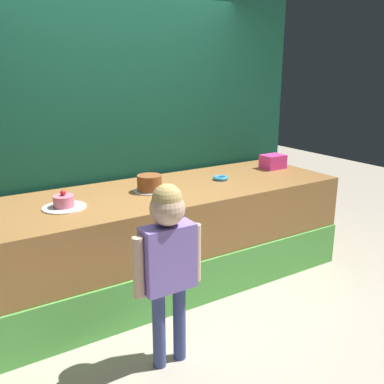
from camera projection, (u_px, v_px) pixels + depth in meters
ground_plane at (183, 310)px, 3.41m from camera, size 12.00×12.00×0.00m
stage_platform at (152, 240)px, 3.70m from camera, size 3.48×1.06×0.86m
curtain_backdrop at (119, 122)px, 3.94m from camera, size 3.96×0.08×2.77m
child_figure at (168, 252)px, 2.60m from camera, size 0.47×0.22×1.22m
pink_box at (273, 162)px, 4.42m from camera, size 0.24×0.19×0.14m
donut at (221, 178)px, 3.98m from camera, size 0.14×0.14×0.03m
cake_center at (64, 203)px, 3.16m from camera, size 0.32×0.32×0.14m
cake_right at (150, 184)px, 3.58m from camera, size 0.27×0.27×0.14m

